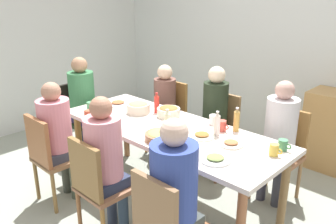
% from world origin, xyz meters
% --- Properties ---
extents(ground_plane, '(6.64, 6.64, 0.00)m').
position_xyz_m(ground_plane, '(0.00, 0.00, 0.00)').
color(ground_plane, '#949B8E').
extents(wall_back, '(5.78, 0.12, 2.60)m').
position_xyz_m(wall_back, '(0.00, 2.09, 1.30)').
color(wall_back, silver).
rests_on(wall_back, ground_plane).
extents(wall_left, '(0.12, 4.29, 2.60)m').
position_xyz_m(wall_left, '(-2.83, 0.00, 1.30)').
color(wall_left, silver).
rests_on(wall_left, ground_plane).
extents(dining_table, '(2.27, 0.86, 0.77)m').
position_xyz_m(dining_table, '(0.00, 0.00, 0.69)').
color(dining_table, silver).
rests_on(dining_table, ground_plane).
extents(chair_0, '(0.40, 0.40, 0.90)m').
position_xyz_m(chair_0, '(0.76, 0.81, 0.51)').
color(chair_0, '#945F40').
rests_on(chair_0, ground_plane).
extents(person_0, '(0.30, 0.30, 1.21)m').
position_xyz_m(person_0, '(0.76, 0.72, 0.72)').
color(person_0, '#373A45').
rests_on(person_0, ground_plane).
extents(chair_1, '(0.40, 0.40, 0.90)m').
position_xyz_m(chair_1, '(0.00, -0.81, 0.51)').
color(chair_1, '#905D40').
rests_on(chair_1, ground_plane).
extents(person_1, '(0.30, 0.30, 1.22)m').
position_xyz_m(person_1, '(0.00, -0.72, 0.73)').
color(person_1, '#2B354A').
rests_on(person_1, ground_plane).
extents(person_2, '(0.31, 0.31, 1.24)m').
position_xyz_m(person_2, '(0.76, -0.72, 0.74)').
color(person_2, '#424344').
rests_on(person_2, ground_plane).
extents(chair_3, '(0.40, 0.40, 0.90)m').
position_xyz_m(chair_3, '(-1.51, 0.00, 0.51)').
color(chair_3, black).
rests_on(chair_3, ground_plane).
extents(person_3, '(0.30, 0.30, 1.24)m').
position_xyz_m(person_3, '(-1.42, 0.00, 0.74)').
color(person_3, '#342E55').
rests_on(person_3, ground_plane).
extents(chair_4, '(0.40, 0.40, 0.90)m').
position_xyz_m(chair_4, '(-0.76, -0.81, 0.51)').
color(chair_4, olive).
rests_on(chair_4, ground_plane).
extents(person_4, '(0.30, 0.30, 1.20)m').
position_xyz_m(person_4, '(-0.76, -0.72, 0.71)').
color(person_4, '#3C4138').
rests_on(person_4, ground_plane).
extents(chair_5, '(0.40, 0.40, 0.90)m').
position_xyz_m(chair_5, '(-0.76, 0.81, 0.51)').
color(chair_5, brown).
rests_on(chair_5, ground_plane).
extents(person_5, '(0.30, 0.30, 1.14)m').
position_xyz_m(person_5, '(-0.76, 0.72, 0.67)').
color(person_5, '#2B364F').
rests_on(person_5, ground_plane).
extents(chair_6, '(0.40, 0.40, 0.90)m').
position_xyz_m(chair_6, '(0.00, 0.81, 0.51)').
color(chair_6, '#93563C').
rests_on(chair_6, ground_plane).
extents(person_6, '(0.30, 0.30, 1.23)m').
position_xyz_m(person_6, '(-0.00, 0.72, 0.72)').
color(person_6, brown).
rests_on(person_6, ground_plane).
extents(plate_0, '(0.21, 0.21, 0.04)m').
position_xyz_m(plate_0, '(0.65, 0.07, 0.78)').
color(plate_0, silver).
rests_on(plate_0, dining_table).
extents(plate_1, '(0.23, 0.23, 0.04)m').
position_xyz_m(plate_1, '(0.37, 0.04, 0.78)').
color(plate_1, white).
rests_on(plate_1, dining_table).
extents(plate_2, '(0.24, 0.24, 0.04)m').
position_xyz_m(plate_2, '(0.72, -0.24, 0.78)').
color(plate_2, silver).
rests_on(plate_2, dining_table).
extents(plate_3, '(0.26, 0.26, 0.04)m').
position_xyz_m(plate_3, '(-0.87, 0.10, 0.78)').
color(plate_3, white).
rests_on(plate_3, dining_table).
extents(bowl_0, '(0.23, 0.23, 0.11)m').
position_xyz_m(bowl_0, '(-0.20, 0.22, 0.82)').
color(bowl_0, beige).
rests_on(bowl_0, dining_table).
extents(bowl_1, '(0.27, 0.27, 0.08)m').
position_xyz_m(bowl_1, '(0.16, -0.25, 0.80)').
color(bowl_1, '#986646').
rests_on(bowl_1, dining_table).
extents(bowl_2, '(0.24, 0.24, 0.12)m').
position_xyz_m(bowl_2, '(-0.50, 0.08, 0.82)').
color(bowl_2, beige).
rests_on(bowl_2, dining_table).
extents(cup_0, '(0.12, 0.09, 0.09)m').
position_xyz_m(cup_0, '(0.26, 0.36, 0.81)').
color(cup_0, white).
rests_on(cup_0, dining_table).
extents(cup_1, '(0.11, 0.07, 0.07)m').
position_xyz_m(cup_1, '(-0.76, -0.37, 0.80)').
color(cup_1, '#C25338').
rests_on(cup_1, dining_table).
extents(cup_2, '(0.11, 0.08, 0.08)m').
position_xyz_m(cup_2, '(0.37, -0.32, 0.81)').
color(cup_2, '#E5CD4C').
rests_on(cup_2, dining_table).
extents(cup_3, '(0.12, 0.08, 0.08)m').
position_xyz_m(cup_3, '(-0.97, -0.04, 0.81)').
color(cup_3, white).
rests_on(cup_3, dining_table).
extents(cup_4, '(0.11, 0.07, 0.09)m').
position_xyz_m(cup_4, '(1.00, 0.28, 0.81)').
color(cup_4, '#47885D').
rests_on(cup_4, dining_table).
extents(cup_5, '(0.11, 0.07, 0.09)m').
position_xyz_m(cup_5, '(0.99, 0.14, 0.81)').
color(cup_5, gold).
rests_on(cup_5, dining_table).
extents(cup_6, '(0.12, 0.08, 0.10)m').
position_xyz_m(cup_6, '(0.41, 0.27, 0.81)').
color(cup_6, '#CA4D40').
rests_on(cup_6, dining_table).
extents(cup_7, '(0.12, 0.08, 0.08)m').
position_xyz_m(cup_7, '(-0.94, -0.21, 0.81)').
color(cup_7, '#478D5A').
rests_on(cup_7, dining_table).
extents(bottle_0, '(0.05, 0.05, 0.21)m').
position_xyz_m(bottle_0, '(-0.37, 0.22, 0.87)').
color(bottle_0, red).
rests_on(bottle_0, dining_table).
extents(bottle_1, '(0.05, 0.05, 0.22)m').
position_xyz_m(bottle_1, '(0.51, 0.36, 0.87)').
color(bottle_1, gold).
rests_on(bottle_1, dining_table).
extents(bottle_2, '(0.06, 0.06, 0.19)m').
position_xyz_m(bottle_2, '(0.04, -0.04, 0.86)').
color(bottle_2, '#E8E9C4').
rests_on(bottle_2, dining_table).
extents(bottle_3, '(0.05, 0.05, 0.22)m').
position_xyz_m(bottle_3, '(0.44, 0.16, 0.87)').
color(bottle_3, silver).
rests_on(bottle_3, dining_table).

